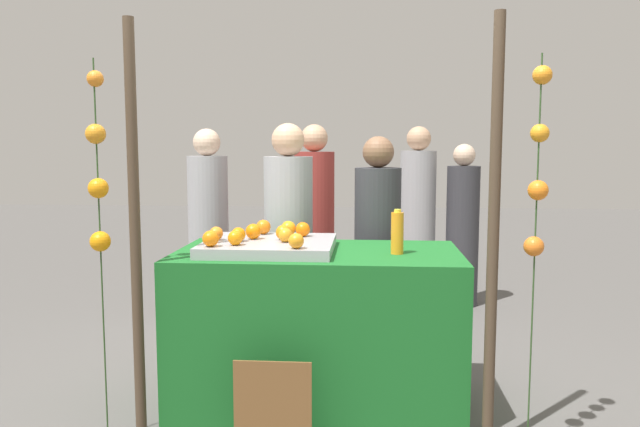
{
  "coord_description": "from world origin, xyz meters",
  "views": [
    {
      "loc": [
        0.29,
        -3.5,
        1.52
      ],
      "look_at": [
        0.0,
        0.15,
        1.12
      ],
      "focal_mm": 34.53,
      "sensor_mm": 36.0,
      "label": 1
    }
  ],
  "objects": [
    {
      "name": "vendor_right",
      "position": [
        0.35,
        0.74,
        0.74
      ],
      "size": [
        0.32,
        0.32,
        1.59
      ],
      "color": "#333338",
      "rests_on": "ground_plane"
    },
    {
      "name": "garland_strand_right",
      "position": [
        1.09,
        -0.51,
        1.41
      ],
      "size": [
        0.11,
        0.1,
        1.95
      ],
      "color": "#2D4C23",
      "rests_on": "ground_plane"
    },
    {
      "name": "orange_10",
      "position": [
        -0.2,
        -0.0,
        1.03
      ],
      "size": [
        0.09,
        0.09,
        0.09
      ],
      "primitive_type": "sphere",
      "color": "orange",
      "rests_on": "orange_tray"
    },
    {
      "name": "crowd_person_2",
      "position": [
        0.76,
        2.45,
        0.8
      ],
      "size": [
        0.34,
        0.34,
        1.72
      ],
      "color": "#99999E",
      "rests_on": "ground_plane"
    },
    {
      "name": "orange_0",
      "position": [
        -0.38,
        0.02,
        1.03
      ],
      "size": [
        0.09,
        0.09,
        0.09
      ],
      "primitive_type": "sphere",
      "color": "orange",
      "rests_on": "orange_tray"
    },
    {
      "name": "crowd_person_0",
      "position": [
        -0.17,
        1.72,
        0.8
      ],
      "size": [
        0.34,
        0.34,
        1.71
      ],
      "color": "maroon",
      "rests_on": "ground_plane"
    },
    {
      "name": "orange_5",
      "position": [
        -0.56,
        -0.27,
        1.03
      ],
      "size": [
        0.09,
        0.09,
        0.09
      ],
      "primitive_type": "sphere",
      "color": "orange",
      "rests_on": "orange_tray"
    },
    {
      "name": "garland_strand_left",
      "position": [
        -1.06,
        -0.53,
        1.38
      ],
      "size": [
        0.11,
        0.12,
        1.95
      ],
      "color": "#2D4C23",
      "rests_on": "ground_plane"
    },
    {
      "name": "crowd_person_3",
      "position": [
        1.19,
        2.43,
        0.72
      ],
      "size": [
        0.31,
        0.31,
        1.55
      ],
      "color": "#333338",
      "rests_on": "ground_plane"
    },
    {
      "name": "stall_counter",
      "position": [
        0.0,
        0.0,
        0.46
      ],
      "size": [
        1.63,
        0.87,
        0.92
      ],
      "primitive_type": "cube",
      "color": "#196023",
      "rests_on": "ground_plane"
    },
    {
      "name": "orange_1",
      "position": [
        -0.45,
        -0.08,
        1.03
      ],
      "size": [
        0.08,
        0.08,
        0.08
      ],
      "primitive_type": "sphere",
      "color": "orange",
      "rests_on": "orange_tray"
    },
    {
      "name": "crowd_person_1",
      "position": [
        -1.05,
        1.53,
        0.78
      ],
      "size": [
        0.33,
        0.33,
        1.67
      ],
      "color": "#99999E",
      "rests_on": "ground_plane"
    },
    {
      "name": "orange_8",
      "position": [
        -0.1,
        0.15,
        1.03
      ],
      "size": [
        0.09,
        0.09,
        0.09
      ],
      "primitive_type": "sphere",
      "color": "orange",
      "rests_on": "orange_tray"
    },
    {
      "name": "canopy_post_right",
      "position": [
        0.9,
        -0.48,
        1.08
      ],
      "size": [
        0.06,
        0.06,
        2.16
      ],
      "primitive_type": "cylinder",
      "color": "#473828",
      "rests_on": "ground_plane"
    },
    {
      "name": "orange_2",
      "position": [
        -0.36,
        0.23,
        1.03
      ],
      "size": [
        0.09,
        0.09,
        0.09
      ],
      "primitive_type": "sphere",
      "color": "orange",
      "rests_on": "orange_tray"
    },
    {
      "name": "orange_4",
      "position": [
        -0.19,
        0.18,
        1.03
      ],
      "size": [
        0.09,
        0.09,
        0.09
      ],
      "primitive_type": "sphere",
      "color": "orange",
      "rests_on": "orange_tray"
    },
    {
      "name": "canopy_post_left",
      "position": [
        -0.9,
        -0.48,
        1.08
      ],
      "size": [
        0.06,
        0.06,
        2.16
      ],
      "primitive_type": "cylinder",
      "color": "#473828",
      "rests_on": "ground_plane"
    },
    {
      "name": "orange_9",
      "position": [
        -0.09,
        -0.3,
        1.03
      ],
      "size": [
        0.08,
        0.08,
        0.08
      ],
      "primitive_type": "sphere",
      "color": "orange",
      "rests_on": "orange_tray"
    },
    {
      "name": "orange_tray",
      "position": [
        -0.28,
        -0.03,
        0.95
      ],
      "size": [
        0.74,
        0.67,
        0.06
      ],
      "primitive_type": "cube",
      "color": "#9EA0A5",
      "rests_on": "stall_counter"
    },
    {
      "name": "chalkboard_sign",
      "position": [
        -0.17,
        -0.62,
        0.24
      ],
      "size": [
        0.39,
        0.03,
        0.49
      ],
      "color": "brown",
      "rests_on": "ground_plane"
    },
    {
      "name": "orange_7",
      "position": [
        -0.18,
        -0.08,
        1.02
      ],
      "size": [
        0.08,
        0.08,
        0.08
      ],
      "primitive_type": "sphere",
      "color": "orange",
      "rests_on": "orange_tray"
    },
    {
      "name": "ground_plane",
      "position": [
        0.0,
        0.0,
        0.0
      ],
      "size": [
        24.0,
        24.0,
        0.0
      ],
      "primitive_type": "plane",
      "color": "#565451"
    },
    {
      "name": "orange_6",
      "position": [
        -0.59,
        -0.03,
        1.02
      ],
      "size": [
        0.08,
        0.08,
        0.08
      ],
      "primitive_type": "sphere",
      "color": "orange",
      "rests_on": "orange_tray"
    },
    {
      "name": "orange_3",
      "position": [
        -0.44,
        -0.21,
        1.03
      ],
      "size": [
        0.08,
        0.08,
        0.08
      ],
      "primitive_type": "sphere",
      "color": "orange",
      "rests_on": "orange_tray"
    },
    {
      "name": "juice_bottle",
      "position": [
        0.45,
        -0.07,
        1.04
      ],
      "size": [
        0.07,
        0.07,
        0.25
      ],
      "color": "orange",
      "rests_on": "stall_counter"
    },
    {
      "name": "vendor_left",
      "position": [
        -0.26,
        0.7,
        0.78
      ],
      "size": [
        0.34,
        0.34,
        1.68
      ],
      "color": "#99999E",
      "rests_on": "ground_plane"
    }
  ]
}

